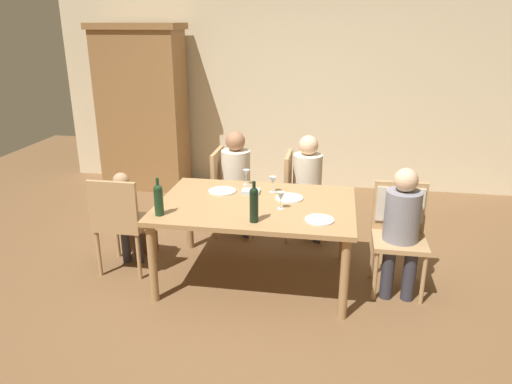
{
  "coord_description": "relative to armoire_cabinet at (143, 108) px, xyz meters",
  "views": [
    {
      "loc": [
        0.64,
        -3.8,
        2.2
      ],
      "look_at": [
        0.0,
        0.0,
        0.83
      ],
      "focal_mm": 33.78,
      "sensor_mm": 36.0,
      "label": 1
    }
  ],
  "objects": [
    {
      "name": "ground_plane",
      "position": [
        1.94,
        -2.32,
        -1.1
      ],
      "size": [
        10.0,
        10.0,
        0.0
      ],
      "primitive_type": "plane",
      "color": "brown"
    },
    {
      "name": "rear_room_partition",
      "position": [
        1.94,
        0.45,
        0.25
      ],
      "size": [
        6.4,
        0.12,
        2.7
      ],
      "primitive_type": "cube",
      "color": "beige",
      "rests_on": "ground_plane"
    },
    {
      "name": "armoire_cabinet",
      "position": [
        0.0,
        0.0,
        0.0
      ],
      "size": [
        1.18,
        0.62,
        2.18
      ],
      "color": "olive",
      "rests_on": "ground_plane"
    },
    {
      "name": "dining_table",
      "position": [
        1.94,
        -2.32,
        -0.44
      ],
      "size": [
        1.68,
        1.15,
        0.73
      ],
      "color": "#A87F51",
      "rests_on": "ground_plane"
    },
    {
      "name": "chair_far_right",
      "position": [
        2.23,
        -1.37,
        -0.56
      ],
      "size": [
        0.44,
        0.44,
        0.92
      ],
      "rotation": [
        0.0,
        0.0,
        -1.57
      ],
      "color": "tan",
      "rests_on": "ground_plane"
    },
    {
      "name": "chair_right_end",
      "position": [
        3.16,
        -2.2,
        -0.5
      ],
      "size": [
        0.44,
        0.46,
        0.92
      ],
      "rotation": [
        0.0,
        0.0,
        3.14
      ],
      "color": "tan",
      "rests_on": "ground_plane"
    },
    {
      "name": "chair_far_left",
      "position": [
        1.47,
        -1.37,
        -0.56
      ],
      "size": [
        0.44,
        0.44,
        0.92
      ],
      "rotation": [
        0.0,
        0.0,
        -1.57
      ],
      "color": "tan",
      "rests_on": "ground_plane"
    },
    {
      "name": "chair_left_end",
      "position": [
        0.72,
        -2.41,
        -0.56
      ],
      "size": [
        0.44,
        0.44,
        0.92
      ],
      "color": "tan",
      "rests_on": "ground_plane"
    },
    {
      "name": "person_woman_host",
      "position": [
        2.34,
        -1.37,
        -0.45
      ],
      "size": [
        0.34,
        0.3,
        1.12
      ],
      "rotation": [
        0.0,
        0.0,
        -1.57
      ],
      "color": "#33333D",
      "rests_on": "ground_plane"
    },
    {
      "name": "person_man_bearded",
      "position": [
        3.16,
        -2.35,
        -0.46
      ],
      "size": [
        0.29,
        0.33,
        1.1
      ],
      "rotation": [
        0.0,
        0.0,
        3.14
      ],
      "color": "#33333D",
      "rests_on": "ground_plane"
    },
    {
      "name": "person_man_guest",
      "position": [
        1.59,
        -1.37,
        -0.44
      ],
      "size": [
        0.35,
        0.3,
        1.13
      ],
      "rotation": [
        0.0,
        0.0,
        -1.57
      ],
      "color": "#33333D",
      "rests_on": "ground_plane"
    },
    {
      "name": "person_child_small",
      "position": [
        0.72,
        -2.3,
        -0.54
      ],
      "size": [
        0.22,
        0.25,
        0.94
      ],
      "color": "#33333D",
      "rests_on": "ground_plane"
    },
    {
      "name": "wine_bottle_tall_green",
      "position": [
        1.99,
        -2.73,
        -0.22
      ],
      "size": [
        0.07,
        0.07,
        0.33
      ],
      "color": "black",
      "rests_on": "dining_table"
    },
    {
      "name": "wine_bottle_dark_red",
      "position": [
        1.22,
        -2.72,
        -0.23
      ],
      "size": [
        0.07,
        0.07,
        0.31
      ],
      "color": "#19381E",
      "rests_on": "dining_table"
    },
    {
      "name": "wine_glass_near_left",
      "position": [
        1.77,
        -1.86,
        -0.26
      ],
      "size": [
        0.07,
        0.07,
        0.15
      ],
      "color": "silver",
      "rests_on": "dining_table"
    },
    {
      "name": "wine_glass_centre",
      "position": [
        2.16,
        -2.42,
        -0.26
      ],
      "size": [
        0.07,
        0.07,
        0.15
      ],
      "color": "silver",
      "rests_on": "dining_table"
    },
    {
      "name": "wine_glass_near_right",
      "position": [
        2.04,
        -2.02,
        -0.26
      ],
      "size": [
        0.07,
        0.07,
        0.15
      ],
      "color": "silver",
      "rests_on": "dining_table"
    },
    {
      "name": "dinner_plate_host",
      "position": [
        2.21,
        -2.17,
        -0.36
      ],
      "size": [
        0.24,
        0.24,
        0.01
      ],
      "primitive_type": "cylinder",
      "color": "white",
      "rests_on": "dining_table"
    },
    {
      "name": "dinner_plate_guest_left",
      "position": [
        2.49,
        -2.62,
        -0.36
      ],
      "size": [
        0.23,
        0.23,
        0.01
      ],
      "primitive_type": "cylinder",
      "color": "white",
      "rests_on": "dining_table"
    },
    {
      "name": "dinner_plate_guest_right",
      "position": [
        1.59,
        -2.09,
        -0.36
      ],
      "size": [
        0.25,
        0.25,
        0.01
      ],
      "primitive_type": "cylinder",
      "color": "silver",
      "rests_on": "dining_table"
    },
    {
      "name": "folded_napkin",
      "position": [
        1.85,
        -2.08,
        -0.35
      ],
      "size": [
        0.17,
        0.13,
        0.03
      ],
      "primitive_type": "cube",
      "rotation": [
        0.0,
        0.0,
        0.05
      ],
      "color": "#ADC6D6",
      "rests_on": "dining_table"
    },
    {
      "name": "handbag",
      "position": [
        0.72,
        -1.97,
        -0.99
      ],
      "size": [
        0.29,
        0.16,
        0.22
      ],
      "primitive_type": "cube",
      "rotation": [
        0.0,
        0.0,
        -0.14
      ],
      "color": "brown",
      "rests_on": "ground_plane"
    }
  ]
}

